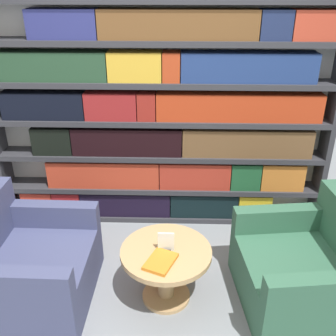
{
  "coord_description": "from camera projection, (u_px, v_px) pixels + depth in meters",
  "views": [
    {
      "loc": [
        0.17,
        -2.14,
        2.29
      ],
      "look_at": [
        0.09,
        0.64,
        0.88
      ],
      "focal_mm": 42.0,
      "sensor_mm": 36.0,
      "label": 1
    }
  ],
  "objects": [
    {
      "name": "ground_plane",
      "position": [
        154.0,
        310.0,
        2.95
      ],
      "size": [
        14.0,
        14.0,
        0.0
      ],
      "primitive_type": "plane",
      "color": "gray"
    },
    {
      "name": "bookshelf",
      "position": [
        163.0,
        121.0,
        3.63
      ],
      "size": [
        3.13,
        0.3,
        2.09
      ],
      "color": "silver",
      "rests_on": "ground_plane"
    },
    {
      "name": "armchair_left",
      "position": [
        30.0,
        267.0,
        2.96
      ],
      "size": [
        0.85,
        0.92,
        0.8
      ],
      "rotation": [
        0.0,
        0.0,
        1.55
      ],
      "color": "#42476B",
      "rests_on": "ground_plane"
    },
    {
      "name": "armchair_right",
      "position": [
        305.0,
        272.0,
        2.91
      ],
      "size": [
        0.93,
        1.0,
        0.8
      ],
      "rotation": [
        0.0,
        0.0,
        -1.46
      ],
      "color": "#336047",
      "rests_on": "ground_plane"
    },
    {
      "name": "coffee_table",
      "position": [
        166.0,
        264.0,
        2.92
      ],
      "size": [
        0.67,
        0.67,
        0.46
      ],
      "color": "tan",
      "rests_on": "ground_plane"
    },
    {
      "name": "table_sign",
      "position": [
        166.0,
        243.0,
        2.83
      ],
      "size": [
        0.12,
        0.06,
        0.15
      ],
      "color": "black",
      "rests_on": "coffee_table"
    },
    {
      "name": "stray_book",
      "position": [
        161.0,
        261.0,
        2.73
      ],
      "size": [
        0.25,
        0.29,
        0.03
      ],
      "color": "orange",
      "rests_on": "coffee_table"
    }
  ]
}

